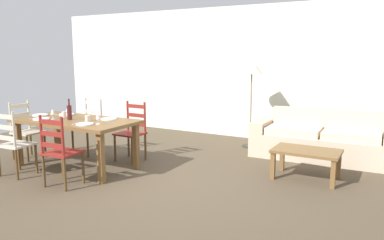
% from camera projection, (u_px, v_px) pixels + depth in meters
% --- Properties ---
extents(ground_plane, '(9.60, 9.60, 0.02)m').
position_uv_depth(ground_plane, '(154.00, 181.00, 5.24)').
color(ground_plane, brown).
extents(wall_far, '(9.60, 0.16, 2.70)m').
position_uv_depth(wall_far, '(244.00, 73.00, 7.85)').
color(wall_far, silver).
rests_on(wall_far, ground_plane).
extents(dining_table, '(1.90, 0.96, 0.75)m').
position_uv_depth(dining_table, '(75.00, 125.00, 5.76)').
color(dining_table, brown).
rests_on(dining_table, ground_plane).
extents(dining_chair_near_left, '(0.45, 0.43, 0.96)m').
position_uv_depth(dining_chair_near_left, '(13.00, 143.00, 5.37)').
color(dining_chair_near_left, beige).
rests_on(dining_chair_near_left, ground_plane).
extents(dining_chair_near_right, '(0.45, 0.43, 0.96)m').
position_uv_depth(dining_chair_near_right, '(60.00, 151.00, 4.93)').
color(dining_chair_near_right, maroon).
rests_on(dining_chair_near_right, ground_plane).
extents(dining_chair_far_left, '(0.43, 0.41, 0.96)m').
position_uv_depth(dining_chair_far_left, '(89.00, 127.00, 6.64)').
color(dining_chair_far_left, beige).
rests_on(dining_chair_far_left, ground_plane).
extents(dining_chair_far_right, '(0.43, 0.41, 0.96)m').
position_uv_depth(dining_chair_far_right, '(132.00, 131.00, 6.21)').
color(dining_chair_far_right, maroon).
rests_on(dining_chair_far_right, ground_plane).
extents(dining_chair_head_west, '(0.42, 0.44, 0.96)m').
position_uv_depth(dining_chair_head_west, '(26.00, 130.00, 6.31)').
color(dining_chair_head_west, beige).
rests_on(dining_chair_head_west, ground_plane).
extents(dinner_plate_near_left, '(0.24, 0.24, 0.02)m').
position_uv_depth(dinner_plate_near_left, '(41.00, 119.00, 5.75)').
color(dinner_plate_near_left, white).
rests_on(dinner_plate_near_left, dining_table).
extents(fork_near_left, '(0.03, 0.17, 0.01)m').
position_uv_depth(fork_near_left, '(35.00, 118.00, 5.82)').
color(fork_near_left, silver).
rests_on(fork_near_left, dining_table).
extents(dinner_plate_near_right, '(0.24, 0.24, 0.02)m').
position_uv_depth(dinner_plate_near_right, '(85.00, 124.00, 5.31)').
color(dinner_plate_near_right, white).
rests_on(dinner_plate_near_right, dining_table).
extents(fork_near_right, '(0.03, 0.17, 0.01)m').
position_uv_depth(fork_near_right, '(77.00, 124.00, 5.39)').
color(fork_near_right, silver).
rests_on(fork_near_right, dining_table).
extents(dinner_plate_far_left, '(0.24, 0.24, 0.02)m').
position_uv_depth(dinner_plate_far_left, '(67.00, 114.00, 6.18)').
color(dinner_plate_far_left, white).
rests_on(dinner_plate_far_left, dining_table).
extents(fork_far_left, '(0.03, 0.17, 0.01)m').
position_uv_depth(fork_far_left, '(60.00, 114.00, 6.25)').
color(fork_far_left, silver).
rests_on(fork_far_left, dining_table).
extents(dinner_plate_far_right, '(0.24, 0.24, 0.02)m').
position_uv_depth(dinner_plate_far_right, '(109.00, 119.00, 5.74)').
color(dinner_plate_far_right, white).
rests_on(dinner_plate_far_right, dining_table).
extents(fork_far_right, '(0.02, 0.17, 0.01)m').
position_uv_depth(fork_far_right, '(101.00, 118.00, 5.82)').
color(fork_far_right, silver).
rests_on(fork_far_right, dining_table).
extents(dinner_plate_head_west, '(0.24, 0.24, 0.02)m').
position_uv_depth(dinner_plate_head_west, '(40.00, 115.00, 6.12)').
color(dinner_plate_head_west, white).
rests_on(dinner_plate_head_west, dining_table).
extents(fork_head_west, '(0.03, 0.17, 0.01)m').
position_uv_depth(fork_head_west, '(34.00, 115.00, 6.19)').
color(fork_head_west, silver).
rests_on(fork_head_west, dining_table).
extents(wine_bottle, '(0.07, 0.07, 0.32)m').
position_uv_depth(wine_bottle, '(69.00, 112.00, 5.70)').
color(wine_bottle, '#471919').
rests_on(wine_bottle, dining_table).
extents(wine_glass_near_left, '(0.06, 0.06, 0.16)m').
position_uv_depth(wine_glass_near_left, '(53.00, 112.00, 5.75)').
color(wine_glass_near_left, white).
rests_on(wine_glass_near_left, dining_table).
extents(wine_glass_near_right, '(0.06, 0.06, 0.16)m').
position_uv_depth(wine_glass_near_right, '(98.00, 116.00, 5.33)').
color(wine_glass_near_right, white).
rests_on(wine_glass_near_right, dining_table).
extents(wine_glass_far_left, '(0.06, 0.06, 0.16)m').
position_uv_depth(wine_glass_far_left, '(68.00, 110.00, 6.01)').
color(wine_glass_far_left, white).
rests_on(wine_glass_far_left, dining_table).
extents(coffee_cup_primary, '(0.07, 0.07, 0.09)m').
position_uv_depth(coffee_cup_primary, '(87.00, 118.00, 5.58)').
color(coffee_cup_primary, beige).
rests_on(coffee_cup_primary, dining_table).
extents(coffee_cup_secondary, '(0.07, 0.07, 0.09)m').
position_uv_depth(coffee_cup_secondary, '(64.00, 115.00, 5.93)').
color(coffee_cup_secondary, beige).
rests_on(coffee_cup_secondary, dining_table).
extents(couch, '(2.31, 0.88, 0.80)m').
position_uv_depth(couch, '(323.00, 141.00, 6.32)').
color(couch, '#C9B396').
rests_on(couch, ground_plane).
extents(coffee_table, '(0.90, 0.56, 0.42)m').
position_uv_depth(coffee_table, '(306.00, 154.00, 5.26)').
color(coffee_table, brown).
rests_on(coffee_table, ground_plane).
extents(standing_lamp, '(0.40, 0.40, 1.64)m').
position_uv_depth(standing_lamp, '(252.00, 72.00, 6.93)').
color(standing_lamp, '#332D28').
rests_on(standing_lamp, ground_plane).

